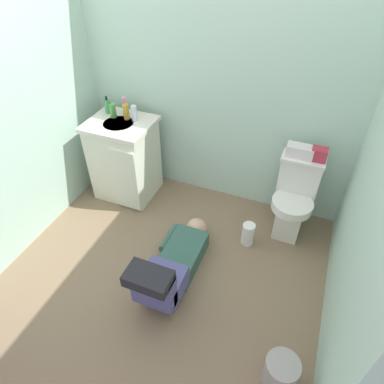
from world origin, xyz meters
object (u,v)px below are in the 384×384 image
(bottle_green, at_px, (113,111))
(trash_can, at_px, (280,373))
(faucet, at_px, (126,111))
(person_plumber, at_px, (172,265))
(toilet, at_px, (294,199))
(soap_dispenser, at_px, (108,106))
(bottle_amber, at_px, (126,112))
(tissue_box, at_px, (300,151))
(bottle_pink, at_px, (125,106))
(toiletry_bag, at_px, (319,154))
(paper_towel_roll, at_px, (248,234))
(bottle_clear, at_px, (134,113))
(vanity_cabinet, at_px, (125,159))

(bottle_green, height_order, trash_can, bottle_green)
(faucet, height_order, person_plumber, faucet)
(toilet, height_order, soap_dispenser, soap_dispenser)
(soap_dispenser, xyz_separation_m, bottle_amber, (0.22, -0.04, 0.00))
(tissue_box, height_order, bottle_pink, bottle_pink)
(toiletry_bag, relative_size, bottle_green, 0.95)
(person_plumber, height_order, trash_can, person_plumber)
(bottle_green, height_order, paper_towel_roll, bottle_green)
(toiletry_bag, distance_m, soap_dispenser, 1.95)
(tissue_box, bearing_deg, paper_towel_roll, -121.88)
(trash_can, bearing_deg, faucet, 141.49)
(faucet, bearing_deg, toilet, -2.30)
(toiletry_bag, xyz_separation_m, bottle_amber, (-1.73, -0.08, 0.09))
(tissue_box, relative_size, bottle_clear, 1.53)
(bottle_pink, relative_size, trash_can, 0.63)
(vanity_cabinet, height_order, trash_can, vanity_cabinet)
(tissue_box, xyz_separation_m, toiletry_bag, (0.15, 0.00, 0.01))
(toiletry_bag, bearing_deg, bottle_amber, -177.23)
(vanity_cabinet, height_order, person_plumber, vanity_cabinet)
(trash_can, bearing_deg, paper_towel_roll, 114.25)
(bottle_green, xyz_separation_m, paper_towel_roll, (1.45, -0.31, -0.77))
(vanity_cabinet, bearing_deg, paper_towel_roll, -10.06)
(toiletry_bag, xyz_separation_m, trash_can, (0.08, -1.49, -0.67))
(toilet, height_order, bottle_clear, bottle_clear)
(bottle_amber, bearing_deg, faucet, 120.11)
(vanity_cabinet, xyz_separation_m, bottle_amber, (0.03, 0.09, 0.47))
(toilet, height_order, bottle_amber, bottle_amber)
(vanity_cabinet, xyz_separation_m, bottle_pink, (-0.02, 0.16, 0.49))
(vanity_cabinet, distance_m, toiletry_bag, 1.81)
(person_plumber, xyz_separation_m, bottle_green, (-0.99, 0.91, 0.71))
(person_plumber, bearing_deg, paper_towel_roll, 52.72)
(faucet, xyz_separation_m, bottle_amber, (0.03, -0.06, 0.02))
(person_plumber, height_order, bottle_green, bottle_green)
(tissue_box, distance_m, bottle_green, 1.71)
(tissue_box, distance_m, trash_can, 1.65)
(person_plumber, height_order, bottle_amber, bottle_amber)
(person_plumber, bearing_deg, soap_dispenser, 138.25)
(bottle_pink, bearing_deg, bottle_amber, -53.68)
(faucet, distance_m, tissue_box, 1.61)
(toiletry_bag, relative_size, trash_can, 0.46)
(bottle_pink, xyz_separation_m, trash_can, (1.86, -1.48, -0.77))
(faucet, distance_m, toiletry_bag, 1.76)
(toilet, xyz_separation_m, tissue_box, (-0.05, 0.09, 0.43))
(bottle_green, distance_m, bottle_pink, 0.12)
(soap_dispenser, bearing_deg, trash_can, -35.43)
(person_plumber, xyz_separation_m, paper_towel_roll, (0.46, 0.60, -0.06))
(soap_dispenser, bearing_deg, paper_towel_roll, -13.32)
(toiletry_bag, bearing_deg, toilet, -139.23)
(bottle_pink, bearing_deg, bottle_green, -129.95)
(trash_can, bearing_deg, toiletry_bag, 93.12)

